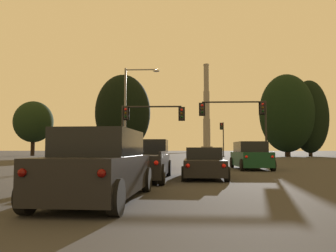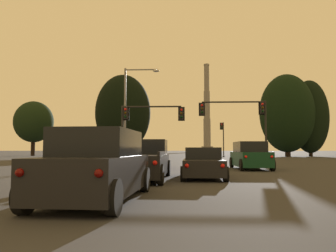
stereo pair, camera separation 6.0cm
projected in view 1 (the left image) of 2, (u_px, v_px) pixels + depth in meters
The scene contains 14 objects.
suv_left_lane_third at pixel (100, 166), 8.63m from camera, with size 2.31×4.98×1.86m.
sedan_left_lane_front at pixel (151, 159), 22.37m from camera, with size 2.00×4.71×1.43m.
suv_right_lane_front at pixel (250, 156), 22.18m from camera, with size 2.19×4.94×1.86m.
pickup_truck_left_lane_second at pixel (145, 161), 14.83m from camera, with size 2.25×5.53×1.82m.
sedan_center_lane_second at pixel (204, 164), 15.52m from camera, with size 2.10×4.75×1.43m.
traffic_light_overhead_right at pixel (243, 115), 30.12m from camera, with size 6.30×0.50×5.81m.
traffic_light_overhead_left at pixel (144, 119), 28.97m from camera, with size 5.74×0.50×5.22m.
traffic_light_far_right at pixel (223, 134), 57.68m from camera, with size 0.78×0.50×6.11m.
street_lamp at pixel (131, 105), 30.88m from camera, with size 3.37×0.36×9.05m.
smokestack at pixel (207, 117), 179.41m from camera, with size 6.19×6.19×48.54m.
treeline_right_mid at pixel (287, 113), 61.97m from camera, with size 10.14×9.13×15.62m.
treeline_left_mid at pixel (33, 122), 68.29m from camera, with size 8.13×7.32×11.39m.
treeline_center_right at pixel (123, 113), 63.13m from camera, with size 10.64×9.58×15.78m.
treeline_far_left at pixel (309, 117), 62.93m from camera, with size 7.04×6.34×14.69m.
Camera 1 is at (-1.14, -1.84, 1.34)m, focal length 35.00 mm.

